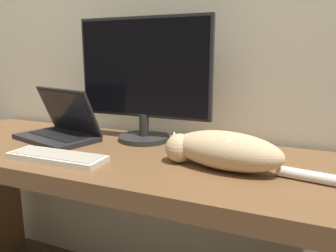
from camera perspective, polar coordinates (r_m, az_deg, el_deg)
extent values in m
cube|color=beige|center=(1.54, -3.51, 19.43)|extent=(6.40, 0.06, 2.60)
cube|color=brown|center=(1.27, -10.59, -5.33)|extent=(1.70, 0.61, 0.06)
cylinder|color=#282828|center=(1.38, -4.17, -2.07)|extent=(0.21, 0.21, 0.02)
cylinder|color=#282828|center=(1.36, -4.21, 0.21)|extent=(0.04, 0.04, 0.09)
cube|color=#282828|center=(1.34, -4.25, 10.06)|extent=(0.58, 0.02, 0.40)
cube|color=black|center=(1.33, -4.46, 10.04)|extent=(0.55, 0.01, 0.37)
cube|color=#232326|center=(1.45, -18.86, -1.97)|extent=(0.38, 0.29, 0.02)
cube|color=black|center=(1.45, -18.48, -1.44)|extent=(0.30, 0.19, 0.00)
cube|color=#232326|center=(1.46, -16.99, 2.57)|extent=(0.35, 0.17, 0.20)
cube|color=black|center=(1.46, -17.14, 2.47)|extent=(0.32, 0.15, 0.17)
cube|color=beige|center=(1.18, -18.79, -5.17)|extent=(0.35, 0.12, 0.02)
cube|color=#ABA393|center=(1.17, -18.82, -4.65)|extent=(0.32, 0.10, 0.00)
ellipsoid|color=#D1B284|center=(1.03, 10.11, -4.22)|extent=(0.37, 0.20, 0.12)
ellipsoid|color=white|center=(1.02, 11.11, -2.59)|extent=(0.18, 0.14, 0.05)
sphere|color=#D1B284|center=(1.09, 2.05, -3.85)|extent=(0.10, 0.10, 0.10)
cone|color=white|center=(1.09, 1.08, -1.68)|extent=(0.03, 0.03, 0.03)
cone|color=white|center=(1.07, 3.08, -1.98)|extent=(0.03, 0.03, 0.03)
cylinder|color=white|center=(1.01, 23.04, -7.97)|extent=(0.17, 0.06, 0.03)
cube|color=red|center=(1.21, 10.46, -3.32)|extent=(0.06, 0.06, 0.06)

